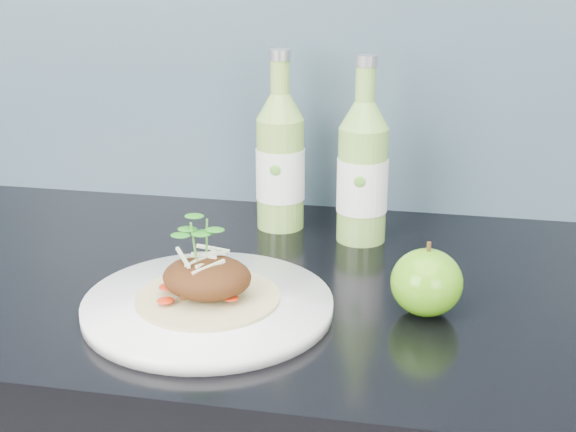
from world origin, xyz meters
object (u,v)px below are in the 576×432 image
cider_bottle_right (363,173)px  dinner_plate (208,306)px  green_apple (427,282)px  cider_bottle_left (280,162)px

cider_bottle_right → dinner_plate: bearing=-135.6°
green_apple → cider_bottle_left: bearing=131.4°
dinner_plate → cider_bottle_left: size_ratio=1.36×
dinner_plate → cider_bottle_right: (0.14, 0.26, 0.09)m
dinner_plate → cider_bottle_left: 0.31m
dinner_plate → cider_bottle_right: cider_bottle_right is taller
dinner_plate → cider_bottle_left: (0.02, 0.29, 0.09)m
dinner_plate → cider_bottle_left: bearing=85.6°
cider_bottle_left → cider_bottle_right: bearing=-14.3°
dinner_plate → green_apple: green_apple is taller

